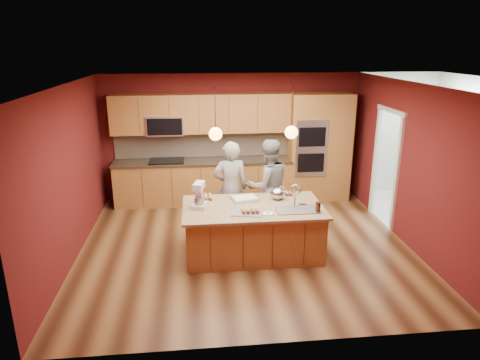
{
  "coord_description": "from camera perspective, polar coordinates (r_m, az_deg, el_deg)",
  "views": [
    {
      "loc": [
        -0.78,
        -6.54,
        3.3
      ],
      "look_at": [
        -0.1,
        -0.1,
        1.21
      ],
      "focal_mm": 32.0,
      "sensor_mm": 36.0,
      "label": 1
    }
  ],
  "objects": [
    {
      "name": "ceiling",
      "position": [
        6.61,
        0.81,
        12.66
      ],
      "size": [
        5.5,
        5.5,
        0.0
      ],
      "primitive_type": "plane",
      "rotation": [
        3.14,
        0.0,
        0.0
      ],
      "color": "white",
      "rests_on": "ground"
    },
    {
      "name": "stand_mixer",
      "position": [
        6.75,
        -5.46,
        -2.21
      ],
      "size": [
        0.28,
        0.33,
        0.4
      ],
      "rotation": [
        0.0,
        0.0,
        -0.27
      ],
      "color": "silver",
      "rests_on": "island"
    },
    {
      "name": "wall_back",
      "position": [
        9.28,
        -1.07,
        5.72
      ],
      "size": [
        5.5,
        0.0,
        5.5
      ],
      "primitive_type": "plane",
      "rotation": [
        1.57,
        0.0,
        0.0
      ],
      "color": "#561415",
      "rests_on": "ground"
    },
    {
      "name": "oven_column",
      "position": [
        9.37,
        10.45,
        4.3
      ],
      "size": [
        1.3,
        0.62,
        2.3
      ],
      "color": "#965B28",
      "rests_on": "floor"
    },
    {
      "name": "person_right",
      "position": [
        7.66,
        3.73,
        -0.81
      ],
      "size": [
        0.96,
        0.83,
        1.71
      ],
      "primitive_type": "imported",
      "rotation": [
        0.0,
        0.0,
        3.39
      ],
      "color": "gray",
      "rests_on": "floor"
    },
    {
      "name": "cooling_rack",
      "position": [
        6.54,
        0.97,
        -4.32
      ],
      "size": [
        0.53,
        0.43,
        0.02
      ],
      "primitive_type": "cube",
      "rotation": [
        0.0,
        0.0,
        -0.22
      ],
      "color": "#B5B9BD",
      "rests_on": "island"
    },
    {
      "name": "wall_left",
      "position": [
        7.1,
        -21.85,
        0.61
      ],
      "size": [
        0.0,
        5.0,
        5.0
      ],
      "primitive_type": "plane",
      "rotation": [
        1.57,
        0.0,
        1.57
      ],
      "color": "#561415",
      "rests_on": "ground"
    },
    {
      "name": "doorway_trim",
      "position": [
        8.44,
        18.81,
        1.43
      ],
      "size": [
        0.08,
        1.11,
        2.2
      ],
      "primitive_type": null,
      "color": "silver",
      "rests_on": "wall_right"
    },
    {
      "name": "wall_front",
      "position": [
        4.55,
        4.51,
        -7.54
      ],
      "size": [
        5.5,
        0.0,
        5.5
      ],
      "primitive_type": "plane",
      "rotation": [
        -1.57,
        0.0,
        0.0
      ],
      "color": "#561415",
      "rests_on": "ground"
    },
    {
      "name": "plate",
      "position": [
        6.51,
        3.74,
        -4.49
      ],
      "size": [
        0.17,
        0.17,
        0.01
      ],
      "primitive_type": "cylinder",
      "color": "white",
      "rests_on": "island"
    },
    {
      "name": "pendant_left",
      "position": [
        6.41,
        -3.28,
        6.18
      ],
      "size": [
        0.2,
        0.2,
        0.8
      ],
      "color": "black",
      "rests_on": "ceiling"
    },
    {
      "name": "mixing_bowl",
      "position": [
        7.1,
        5.04,
        -1.82
      ],
      "size": [
        0.24,
        0.24,
        0.21
      ],
      "primitive_type": "ellipsoid",
      "color": "#ADB0B4",
      "rests_on": "island"
    },
    {
      "name": "phone",
      "position": [
        6.93,
        8.35,
        -3.25
      ],
      "size": [
        0.12,
        0.07,
        0.01
      ],
      "primitive_type": "cube",
      "rotation": [
        0.0,
        0.0,
        -0.08
      ],
      "color": "black",
      "rests_on": "island"
    },
    {
      "name": "cupcakes_left",
      "position": [
        7.13,
        -4.65,
        -2.25
      ],
      "size": [
        0.24,
        0.24,
        0.07
      ],
      "primitive_type": null,
      "color": "#DD8D4E",
      "rests_on": "island"
    },
    {
      "name": "laundry_room",
      "position": [
        9.39,
        27.47,
        7.6
      ],
      "size": [
        2.6,
        2.7,
        2.7
      ],
      "color": "beige",
      "rests_on": "ground"
    },
    {
      "name": "washer",
      "position": [
        9.36,
        26.38,
        -1.18
      ],
      "size": [
        0.75,
        0.77,
        1.09
      ],
      "primitive_type": "cube",
      "rotation": [
        0.0,
        0.0,
        -0.12
      ],
      "color": "silver",
      "rests_on": "floor"
    },
    {
      "name": "floor",
      "position": [
        7.37,
        0.72,
        -8.75
      ],
      "size": [
        5.5,
        5.5,
        0.0
      ],
      "primitive_type": "plane",
      "color": "#402313",
      "rests_on": "ground"
    },
    {
      "name": "tumbler",
      "position": [
        6.67,
        10.36,
        -3.53
      ],
      "size": [
        0.08,
        0.08,
        0.16
      ],
      "primitive_type": "cylinder",
      "color": "#381C0D",
      "rests_on": "island"
    },
    {
      "name": "island",
      "position": [
        6.96,
        1.85,
        -6.6
      ],
      "size": [
        2.23,
        1.25,
        1.2
      ],
      "color": "#965B28",
      "rests_on": "floor"
    },
    {
      "name": "sheet_cake",
      "position": [
        7.07,
        0.63,
        -2.48
      ],
      "size": [
        0.49,
        0.41,
        0.05
      ],
      "rotation": [
        0.0,
        0.0,
        0.21
      ],
      "color": "silver",
      "rests_on": "island"
    },
    {
      "name": "dryer",
      "position": [
        9.94,
        24.24,
        -0.25
      ],
      "size": [
        0.76,
        0.77,
        0.96
      ],
      "primitive_type": "cube",
      "rotation": [
        0.0,
        0.0,
        -0.31
      ],
      "color": "silver",
      "rests_on": "floor"
    },
    {
      "name": "cabinet_run",
      "position": [
        9.09,
        -5.19,
        3.02
      ],
      "size": [
        3.74,
        0.64,
        2.3
      ],
      "color": "#965B28",
      "rests_on": "floor"
    },
    {
      "name": "wall_right",
      "position": [
        7.69,
        21.59,
        1.89
      ],
      "size": [
        0.0,
        5.0,
        5.0
      ],
      "primitive_type": "plane",
      "rotation": [
        1.57,
        0.0,
        -1.57
      ],
      "color": "#561415",
      "rests_on": "ground"
    },
    {
      "name": "cupcakes_rack",
      "position": [
        6.49,
        1.38,
        -4.13
      ],
      "size": [
        0.28,
        0.14,
        0.06
      ],
      "primitive_type": null,
      "color": "#DD8D4E",
      "rests_on": "island"
    },
    {
      "name": "cupcakes_right",
      "position": [
        7.32,
        6.21,
        -1.76
      ],
      "size": [
        0.23,
        0.15,
        0.07
      ],
      "primitive_type": null,
      "color": "#DD8D4E",
      "rests_on": "island"
    },
    {
      "name": "person_left",
      "position": [
        7.58,
        -1.27,
        -1.05
      ],
      "size": [
        0.63,
        0.43,
        1.69
      ],
      "primitive_type": "imported",
      "rotation": [
        0.0,
        0.0,
        3.18
      ],
      "color": "black",
      "rests_on": "floor"
    },
    {
      "name": "pendant_right",
      "position": [
        6.57,
        6.86,
        6.36
      ],
      "size": [
        0.2,
        0.2,
        0.8
      ],
      "color": "black",
      "rests_on": "ceiling"
    }
  ]
}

